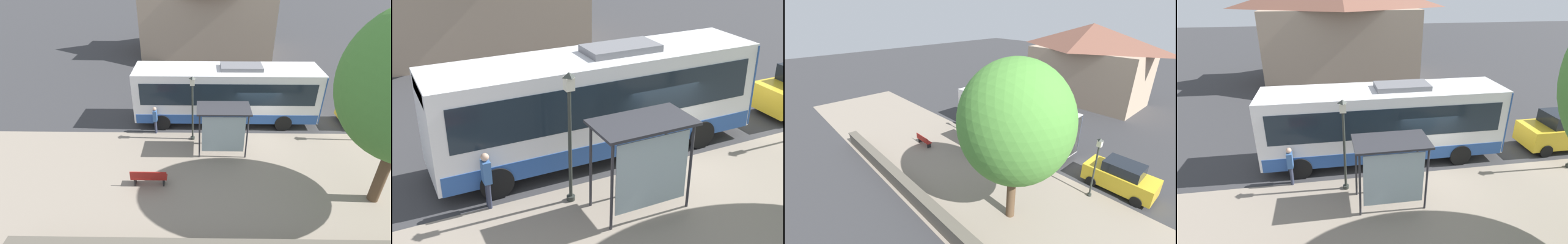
{
  "view_description": "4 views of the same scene",
  "coord_description": "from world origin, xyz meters",
  "views": [
    {
      "loc": [
        -15.24,
        3.38,
        9.79
      ],
      "look_at": [
        -0.14,
        3.59,
        0.85
      ],
      "focal_mm": 28.0,
      "sensor_mm": 36.0,
      "label": 1
    },
    {
      "loc": [
        -11.48,
        8.45,
        7.92
      ],
      "look_at": [
        1.12,
        2.35,
        1.46
      ],
      "focal_mm": 45.0,
      "sensor_mm": 36.0,
      "label": 2
    },
    {
      "loc": [
        -13.88,
        -11.21,
        10.27
      ],
      "look_at": [
        -1.14,
        2.6,
        2.05
      ],
      "focal_mm": 24.0,
      "sensor_mm": 36.0,
      "label": 3
    },
    {
      "loc": [
        -11.03,
        4.32,
        7.56
      ],
      "look_at": [
        0.81,
        2.42,
        2.26
      ],
      "focal_mm": 28.0,
      "sensor_mm": 36.0,
      "label": 4
    }
  ],
  "objects": [
    {
      "name": "bus",
      "position": [
        1.61,
        1.76,
        1.9
      ],
      "size": [
        2.64,
        10.91,
        3.67
      ],
      "color": "white",
      "rests_on": "ground"
    },
    {
      "name": "bus_shelter",
      "position": [
        -1.89,
        2.16,
        2.13
      ],
      "size": [
        1.51,
        2.7,
        2.64
      ],
      "color": "#2D2D33",
      "rests_on": "ground"
    },
    {
      "name": "ground_plane",
      "position": [
        0.0,
        0.0,
        0.0
      ],
      "size": [
        120.0,
        120.0,
        0.0
      ],
      "primitive_type": "plane",
      "color": "#353538",
      "rests_on": "ground"
    },
    {
      "name": "sidewalk_plaza",
      "position": [
        -4.5,
        0.0,
        0.01
      ],
      "size": [
        9.0,
        44.0,
        0.02
      ],
      "color": "gray",
      "rests_on": "ground"
    },
    {
      "name": "street_lamp_far",
      "position": [
        -0.65,
        3.75,
        2.31
      ],
      "size": [
        0.28,
        0.28,
        3.88
      ],
      "color": "#2D332D",
      "rests_on": "ground"
    },
    {
      "name": "pedestrian",
      "position": [
        0.04,
        5.94,
        1.0
      ],
      "size": [
        0.34,
        0.23,
        1.71
      ],
      "color": "#2D3347",
      "rests_on": "ground"
    }
  ]
}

